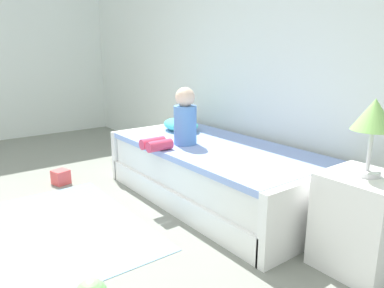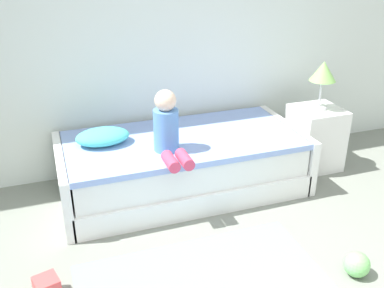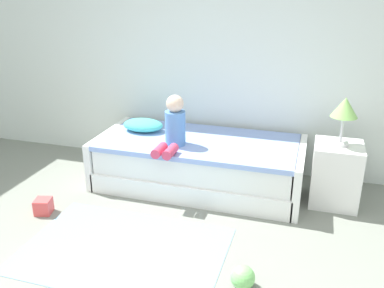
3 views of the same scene
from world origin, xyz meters
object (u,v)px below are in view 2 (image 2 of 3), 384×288
Objects in this scene: table_lamp at (323,74)px; pillow at (103,137)px; nightstand at (315,138)px; child_figure at (168,128)px; bed at (183,164)px; toy_ball at (357,264)px; toy_block at (47,288)px.

table_lamp reaches higher than pillow.
child_figure is (-1.54, -0.24, 0.40)m from nightstand.
table_lamp reaches higher than child_figure.
nightstand is 1.61m from child_figure.
pillow is at bearing 171.37° from bed.
nightstand reaches higher than toy_ball.
pillow is 1.32m from toy_block.
toy_ball is 1.20× the size of toy_block.
bed is 4.69× the size of table_lamp.
pillow is at bearing 63.18° from toy_block.
table_lamp is 1.58m from child_figure.
child_figure is 2.97× the size of toy_ball.
toy_ball is (0.93, -1.22, -0.62)m from child_figure.
pillow is (-2.01, 0.09, 0.26)m from nightstand.
child_figure is at bearing -171.32° from table_lamp.
bed is 1.64m from toy_ball.
child_figure reaches higher than bed.
nightstand is at bearing 67.19° from toy_ball.
pillow reaches higher than bed.
pillow reaches higher than toy_ball.
bed is 4.14× the size of child_figure.
toy_block is at bearing -158.71° from table_lamp.
nightstand is 1.33× the size of table_lamp.
table_lamp is 2.05m from pillow.
bed is 3.52× the size of nightstand.
bed is at bearing 39.30° from toy_block.
toy_ball is at bearing -52.84° from child_figure.
bed reaches higher than toy_block.
nightstand is 2.76m from toy_block.
child_figure is 1.42m from toy_block.
bed is 12.27× the size of toy_ball.
pillow is (-0.66, 0.10, 0.32)m from bed.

